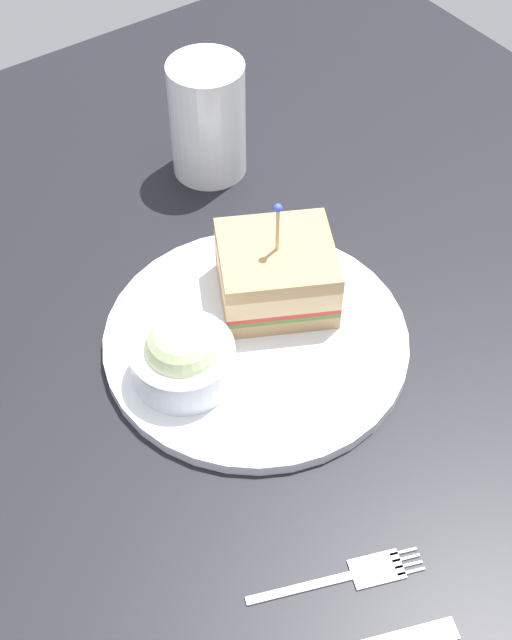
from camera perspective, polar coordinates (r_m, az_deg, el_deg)
name	(u,v)px	position (r cm, az deg, el deg)	size (l,w,h in cm)	color
ground_plane	(256,352)	(73.54, 0.00, -2.07)	(98.69, 98.69, 2.00)	black
plate	(256,340)	(72.36, 0.00, -1.31)	(25.15, 25.15, 1.05)	white
sandwich_half_center	(276,273)	(72.87, 1.34, 3.08)	(12.04, 12.33, 10.34)	tan
coleslaw_bowl	(184,357)	(67.87, -4.73, -2.44)	(8.17, 8.17, 5.88)	white
drink_glass	(208,125)	(85.96, -3.14, 12.54)	(7.28, 7.28, 11.73)	gold
fork	(355,574)	(62.15, 6.48, -16.09)	(5.42, 12.00, 0.35)	silver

